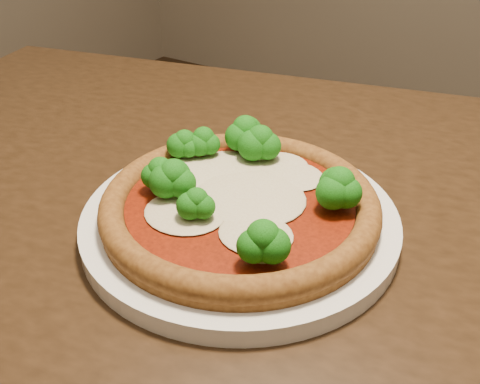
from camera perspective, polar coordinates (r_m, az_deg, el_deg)
The scene contains 3 objects.
dining_table at distance 0.61m, azimuth 8.19°, elevation -9.77°, with size 1.39×1.00×0.75m.
plate at distance 0.51m, azimuth -0.00°, elevation -2.92°, with size 0.30×0.30×0.02m, color silver.
pizza at distance 0.50m, azimuth -0.12°, elevation -0.45°, with size 0.26×0.26×0.06m.
Camera 1 is at (0.09, -0.44, 1.06)m, focal length 40.00 mm.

